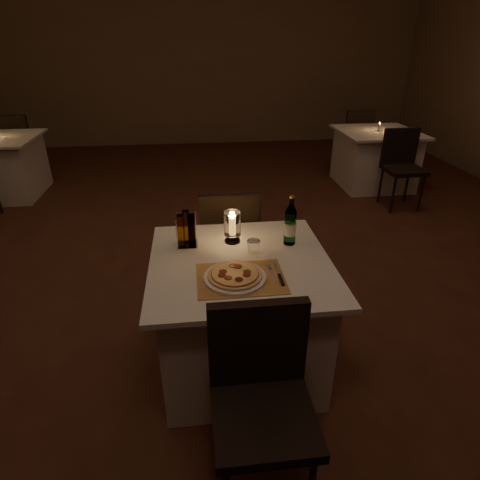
{
  "coord_description": "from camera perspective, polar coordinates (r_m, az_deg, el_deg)",
  "views": [
    {
      "loc": [
        -0.12,
        -2.76,
        1.85
      ],
      "look_at": [
        0.11,
        -0.84,
        0.86
      ],
      "focal_mm": 30.0,
      "sensor_mm": 36.0,
      "label": 1
    }
  ],
  "objects": [
    {
      "name": "chair_far",
      "position": [
        2.94,
        -1.6,
        0.74
      ],
      "size": [
        0.42,
        0.42,
        0.9
      ],
      "color": "black",
      "rests_on": "ground"
    },
    {
      "name": "plate",
      "position": [
        2.06,
        -0.73,
        -5.31
      ],
      "size": [
        0.32,
        0.32,
        0.01
      ],
      "primitive_type": "cylinder",
      "color": "white",
      "rests_on": "placemat"
    },
    {
      "name": "hurricane_candle",
      "position": [
        2.37,
        -1.11,
        2.21
      ],
      "size": [
        0.1,
        0.1,
        0.19
      ],
      "color": "white",
      "rests_on": "main_table"
    },
    {
      "name": "neighbor_chair_rb",
      "position": [
        6.39,
        16.18,
        14.31
      ],
      "size": [
        0.42,
        0.42,
        0.9
      ],
      "color": "black",
      "rests_on": "ground"
    },
    {
      "name": "wall_back",
      "position": [
        7.78,
        -6.49,
        24.37
      ],
      "size": [
        8.0,
        0.02,
        3.0
      ],
      "primitive_type": "cube",
      "color": "#81664B",
      "rests_on": "ground"
    },
    {
      "name": "neighbor_candle_right",
      "position": [
        5.7,
        19.17,
        14.93
      ],
      "size": [
        0.03,
        0.03,
        0.11
      ],
      "color": "white",
      "rests_on": "neighbor_table_right"
    },
    {
      "name": "neighbor_chair_ra",
      "position": [
        5.13,
        22.02,
        10.46
      ],
      "size": [
        0.42,
        0.42,
        0.9
      ],
      "color": "black",
      "rests_on": "ground"
    },
    {
      "name": "neighbor_table_right",
      "position": [
        5.79,
        18.55,
        10.94
      ],
      "size": [
        1.0,
        1.0,
        0.74
      ],
      "color": "silver",
      "rests_on": "ground"
    },
    {
      "name": "fork",
      "position": [
        2.11,
        4.46,
        -4.59
      ],
      "size": [
        0.02,
        0.18,
        0.0
      ],
      "color": "silver",
      "rests_on": "placemat"
    },
    {
      "name": "cruet_caddy",
      "position": [
        2.36,
        -7.62,
        1.31
      ],
      "size": [
        0.12,
        0.12,
        0.21
      ],
      "color": "white",
      "rests_on": "main_table"
    },
    {
      "name": "pizza",
      "position": [
        2.05,
        -0.73,
        -4.93
      ],
      "size": [
        0.28,
        0.28,
        0.02
      ],
      "color": "#D8B77F",
      "rests_on": "plate"
    },
    {
      "name": "floor",
      "position": [
        3.33,
        -3.65,
        -6.93
      ],
      "size": [
        8.0,
        10.0,
        0.02
      ],
      "primitive_type": "cube",
      "color": "#4E2519",
      "rests_on": "ground"
    },
    {
      "name": "placemat",
      "position": [
        2.06,
        0.1,
        -5.47
      ],
      "size": [
        0.45,
        0.34,
        0.0
      ],
      "primitive_type": "cube",
      "color": "#B67D3F",
      "rests_on": "main_table"
    },
    {
      "name": "main_table",
      "position": [
        2.42,
        0.06,
        -10.5
      ],
      "size": [
        1.0,
        1.0,
        0.74
      ],
      "color": "silver",
      "rests_on": "ground"
    },
    {
      "name": "neighbor_chair_lb",
      "position": [
        6.55,
        -29.02,
        12.36
      ],
      "size": [
        0.42,
        0.42,
        0.9
      ],
      "color": "black",
      "rests_on": "ground"
    },
    {
      "name": "chair_near",
      "position": [
        1.78,
        2.97,
        -19.99
      ],
      "size": [
        0.42,
        0.42,
        0.9
      ],
      "color": "black",
      "rests_on": "ground"
    },
    {
      "name": "tumbler",
      "position": [
        2.28,
        1.94,
        -0.98
      ],
      "size": [
        0.08,
        0.08,
        0.08
      ],
      "primitive_type": null,
      "color": "white",
      "rests_on": "main_table"
    },
    {
      "name": "water_bottle",
      "position": [
        2.37,
        7.17,
        2.14
      ],
      "size": [
        0.07,
        0.07,
        0.3
      ],
      "color": "#5BAA6D",
      "rests_on": "main_table"
    },
    {
      "name": "knife",
      "position": [
        2.07,
        5.73,
        -5.33
      ],
      "size": [
        0.02,
        0.22,
        0.01
      ],
      "color": "black",
      "rests_on": "placemat"
    },
    {
      "name": "neighbor_table_left",
      "position": [
        5.96,
        -30.9,
        8.92
      ],
      "size": [
        1.0,
        1.0,
        0.74
      ],
      "color": "silver",
      "rests_on": "ground"
    }
  ]
}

